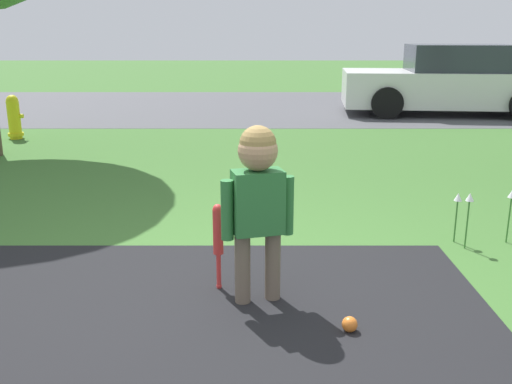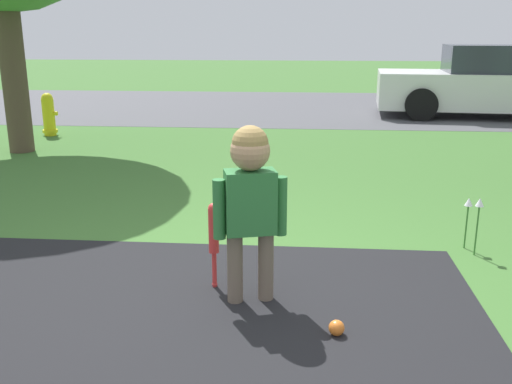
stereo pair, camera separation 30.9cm
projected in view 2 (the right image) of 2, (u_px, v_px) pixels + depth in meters
name	position (u px, v px, depth m)	size (l,w,h in m)	color
ground_plane	(208.00, 305.00, 3.43)	(60.00, 60.00, 0.00)	#3D6B2D
street_strip	(279.00, 106.00, 12.50)	(40.00, 6.00, 0.01)	#4C4C51
child	(250.00, 190.00, 3.30)	(0.43, 0.23, 1.08)	#6B5B4C
baseball_bat	(214.00, 234.00, 3.57)	(0.06, 0.06, 0.56)	red
sports_ball	(337.00, 328.00, 3.07)	(0.09, 0.09, 0.09)	orange
fire_hydrant	(49.00, 115.00, 8.92)	(0.26, 0.23, 0.67)	yellow
parked_car	(488.00, 83.00, 10.88)	(4.15, 2.13, 1.34)	silver
flower_bed	(505.00, 208.00, 4.15)	(0.59, 0.20, 0.44)	#38702D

